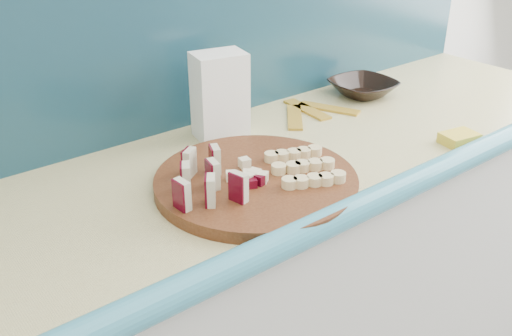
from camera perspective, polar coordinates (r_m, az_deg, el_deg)
The scene contains 10 objects.
kitchen_counter at distance 1.61m, azimuth 0.72°, elevation -13.60°, with size 2.20×0.63×0.91m.
backsplash at distance 1.49m, azimuth -6.31°, elevation 13.60°, with size 2.20×0.02×0.50m, color teal.
cutting_board at distance 1.22m, azimuth 0.00°, elevation -1.41°, with size 0.43×0.43×0.03m, color #401D0D.
apple_wedges at distance 1.15m, azimuth -5.17°, elevation -0.96°, with size 0.17×0.19×0.06m.
apple_chunks at distance 1.20m, azimuth -1.24°, elevation -0.57°, with size 0.06×0.07×0.02m.
banana_slices at distance 1.24m, azimuth 4.75°, elevation 0.19°, with size 0.18×0.19×0.02m.
brown_bowl at distance 1.78m, azimuth 10.65°, elevation 7.89°, with size 0.19×0.19×0.05m, color black.
flour_bag at distance 1.43m, azimuth -3.64°, elevation 7.23°, with size 0.13×0.09×0.22m, color white.
sponge at distance 1.51m, azimuth 19.64°, elevation 2.82°, with size 0.09×0.06×0.03m, color yellow.
banana_peel at distance 1.63m, azimuth 5.45°, elevation 5.64°, with size 0.25×0.21×0.01m.
Camera 1 is at (-0.67, 0.56, 1.51)m, focal length 40.00 mm.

